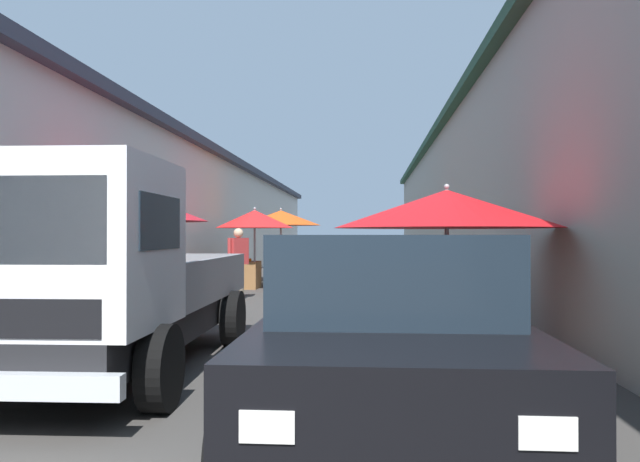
% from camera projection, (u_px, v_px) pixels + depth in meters
% --- Properties ---
extents(ground, '(90.00, 90.00, 0.00)m').
position_uv_depth(ground, '(320.00, 295.00, 15.19)').
color(ground, '#3D3A38').
extents(building_left_whitewash, '(49.80, 7.50, 4.20)m').
position_uv_depth(building_left_whitewash, '(81.00, 213.00, 17.99)').
color(building_left_whitewash, silver).
rests_on(building_left_whitewash, ground).
extents(building_right_concrete, '(49.80, 7.50, 5.15)m').
position_uv_depth(building_right_concrete, '(587.00, 194.00, 16.90)').
color(building_right_concrete, '#A39E93').
rests_on(building_right_concrete, ground).
extents(fruit_stall_near_right, '(2.33, 2.33, 2.20)m').
position_uv_depth(fruit_stall_near_right, '(139.00, 223.00, 10.24)').
color(fruit_stall_near_right, '#9E9EA3').
rests_on(fruit_stall_near_right, ground).
extents(fruit_stall_far_left, '(2.48, 2.48, 2.30)m').
position_uv_depth(fruit_stall_far_left, '(280.00, 225.00, 19.29)').
color(fruit_stall_far_left, '#9E9EA3').
rests_on(fruit_stall_far_left, ground).
extents(fruit_stall_near_left, '(2.89, 2.89, 2.11)m').
position_uv_depth(fruit_stall_near_left, '(446.00, 223.00, 7.97)').
color(fruit_stall_near_left, '#9E9EA3').
rests_on(fruit_stall_near_left, ground).
extents(fruit_stall_far_right, '(2.11, 2.11, 2.21)m').
position_uv_depth(fruit_stall_far_right, '(253.00, 229.00, 16.86)').
color(fruit_stall_far_right, '#9E9EA3').
rests_on(fruit_stall_far_right, ground).
extents(hatchback_car, '(3.91, 1.93, 1.45)m').
position_uv_depth(hatchback_car, '(388.00, 332.00, 4.59)').
color(hatchback_car, black).
rests_on(hatchback_car, ground).
extents(delivery_truck, '(4.96, 2.06, 2.08)m').
position_uv_depth(delivery_truck, '(91.00, 279.00, 5.84)').
color(delivery_truck, black).
rests_on(delivery_truck, ground).
extents(vendor_by_crates, '(0.55, 0.42, 1.61)m').
position_uv_depth(vendor_by_crates, '(238.00, 259.00, 14.01)').
color(vendor_by_crates, '#665B4C').
rests_on(vendor_by_crates, ground).
extents(parked_scooter, '(1.68, 0.50, 1.14)m').
position_uv_depth(parked_scooter, '(469.00, 296.00, 10.33)').
color(parked_scooter, black).
rests_on(parked_scooter, ground).
extents(plastic_stool, '(0.30, 0.30, 0.43)m').
position_uv_depth(plastic_stool, '(345.00, 300.00, 10.76)').
color(plastic_stool, '#194CB2').
rests_on(plastic_stool, ground).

